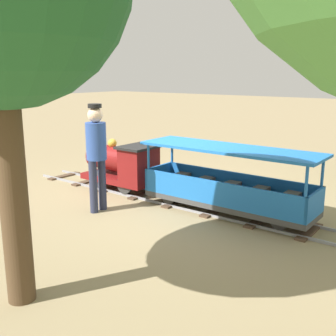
% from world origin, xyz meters
% --- Properties ---
extents(ground_plane, '(60.00, 60.00, 0.00)m').
position_xyz_m(ground_plane, '(0.00, 0.00, 0.00)').
color(ground_plane, '#8C7A56').
extents(track, '(0.72, 6.40, 0.04)m').
position_xyz_m(track, '(0.00, -0.25, 0.02)').
color(track, gray).
rests_on(track, ground_plane).
extents(locomotive, '(0.68, 1.45, 0.97)m').
position_xyz_m(locomotive, '(0.00, 0.96, 0.48)').
color(locomotive, maroon).
rests_on(locomotive, ground_plane).
extents(passenger_car, '(0.78, 2.70, 0.97)m').
position_xyz_m(passenger_car, '(0.00, -1.15, 0.42)').
color(passenger_car, '#3F3F3F').
rests_on(passenger_car, ground_plane).
extents(conductor_person, '(0.30, 0.30, 1.62)m').
position_xyz_m(conductor_person, '(-1.05, 0.48, 0.96)').
color(conductor_person, '#282D47').
rests_on(conductor_person, ground_plane).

